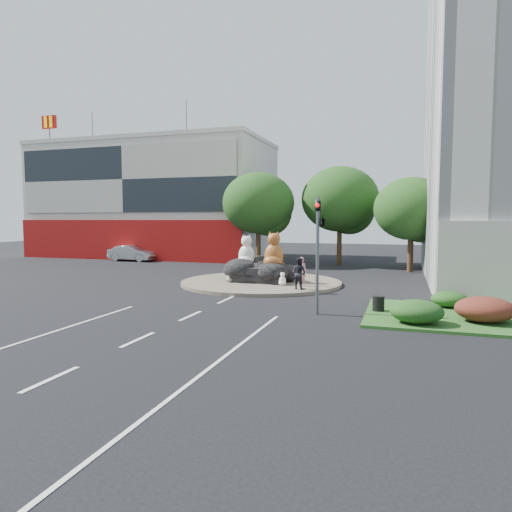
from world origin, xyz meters
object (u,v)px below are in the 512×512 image
at_px(cat_tabby, 274,249).
at_px(parked_car, 132,253).
at_px(litter_bin, 378,304).
at_px(cat_white, 247,250).
at_px(kitten_white, 283,279).
at_px(kitten_calico, 230,275).
at_px(pedestrian_dark, 299,273).
at_px(pedestrian_pink, 301,272).

relative_size(cat_tabby, parked_car, 0.48).
relative_size(parked_car, litter_bin, 7.28).
distance_m(cat_white, kitten_white, 3.53).
distance_m(kitten_calico, pedestrian_dark, 4.92).
xyz_separation_m(pedestrian_dark, parked_car, (-19.69, 13.80, -0.32)).
bearing_deg(kitten_calico, cat_tabby, 34.24).
bearing_deg(cat_white, pedestrian_pink, -17.89).
height_order(kitten_white, pedestrian_dark, pedestrian_dark).
bearing_deg(cat_white, kitten_calico, -115.64).
bearing_deg(pedestrian_dark, pedestrian_pink, -58.96).
xyz_separation_m(kitten_calico, pedestrian_dark, (4.66, -1.49, 0.44)).
bearing_deg(kitten_white, cat_white, 134.62).
height_order(cat_tabby, pedestrian_dark, cat_tabby).
bearing_deg(parked_car, kitten_white, -123.67).
bearing_deg(pedestrian_pink, kitten_white, -3.97).
relative_size(cat_white, cat_tabby, 0.90).
distance_m(kitten_white, pedestrian_dark, 1.74).
bearing_deg(litter_bin, pedestrian_dark, 135.26).
distance_m(cat_tabby, parked_car, 21.06).
relative_size(kitten_white, litter_bin, 1.26).
relative_size(kitten_calico, parked_car, 0.19).
relative_size(pedestrian_dark, litter_bin, 2.77).
relative_size(pedestrian_pink, pedestrian_dark, 0.95).
bearing_deg(litter_bin, kitten_calico, 147.01).
height_order(cat_tabby, parked_car, cat_tabby).
relative_size(cat_tabby, pedestrian_pink, 1.34).
relative_size(kitten_white, pedestrian_pink, 0.48).
bearing_deg(cat_tabby, pedestrian_dark, -57.46).
bearing_deg(pedestrian_dark, litter_bin, 159.61).
distance_m(cat_white, pedestrian_pink, 4.26).
bearing_deg(kitten_white, pedestrian_pink, -8.74).
relative_size(cat_white, kitten_calico, 2.27).
height_order(cat_white, pedestrian_dark, cat_white).
bearing_deg(litter_bin, parked_car, 142.95).
relative_size(cat_tabby, litter_bin, 3.52).
height_order(cat_tabby, kitten_white, cat_tabby).
xyz_separation_m(cat_white, kitten_white, (2.78, -1.58, -1.51)).
height_order(kitten_calico, parked_car, parked_car).
xyz_separation_m(pedestrian_pink, pedestrian_dark, (0.15, -1.26, 0.04)).
relative_size(cat_tabby, kitten_calico, 2.53).
distance_m(cat_tabby, pedestrian_pink, 2.51).
relative_size(cat_white, pedestrian_dark, 1.14).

